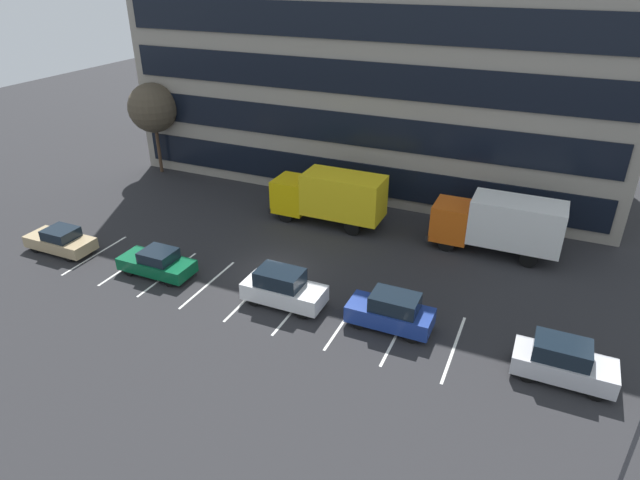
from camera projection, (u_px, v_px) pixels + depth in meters
ground_plane at (275, 271)px, 32.17m from camera, size 120.00×120.00×0.00m
office_building at (380, 41)px, 41.69m from camera, size 37.63×12.78×21.60m
lot_markings at (251, 295)px, 29.89m from camera, size 22.54×5.40×0.01m
box_truck_orange at (499, 223)px, 33.32m from camera, size 7.88×2.61×3.65m
box_truck_yellow_all at (330, 196)px, 37.07m from camera, size 7.93×2.62×3.67m
sedan_tan at (61, 240)px, 34.04m from camera, size 4.44×1.86×1.59m
sedan_forest at (157, 263)px, 31.55m from camera, size 4.47×1.87×1.60m
suv_navy at (391, 311)px, 26.92m from camera, size 4.26×1.80×1.93m
suv_white at (283, 288)px, 28.76m from camera, size 4.42×1.87×2.00m
suv_silver at (563, 362)px, 23.57m from camera, size 4.27×1.81×1.93m
bare_tree at (153, 108)px, 44.59m from camera, size 4.03×4.03×7.56m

